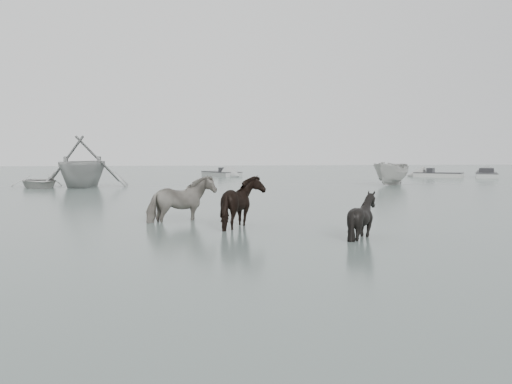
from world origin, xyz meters
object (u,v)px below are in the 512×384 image
pony_pinto (181,193)px  rowboat_lead (39,180)px  pony_dark (244,198)px  pony_black (363,209)px

pony_pinto → rowboat_lead: bearing=-1.5°
pony_pinto → pony_dark: (1.74, -1.64, -0.05)m
pony_black → rowboat_lead: bearing=20.4°
pony_black → pony_pinto: bearing=38.4°
pony_pinto → rowboat_lead: (-8.18, 17.53, -0.45)m
pony_black → rowboat_lead: size_ratio=0.35×
pony_pinto → pony_dark: pony_pinto is taller
pony_pinto → rowboat_lead: 19.35m
pony_black → rowboat_lead: 24.84m
pony_pinto → rowboat_lead: pony_pinto is taller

